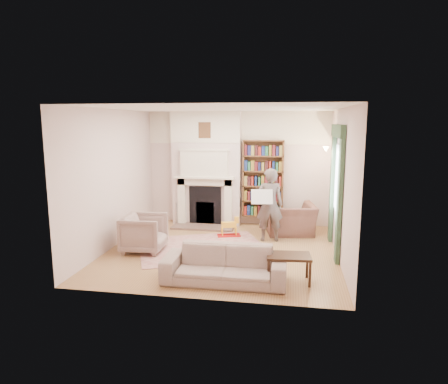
% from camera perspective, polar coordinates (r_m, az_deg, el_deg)
% --- Properties ---
extents(floor, '(4.50, 4.50, 0.00)m').
position_cam_1_polar(floor, '(8.11, -0.30, -8.34)').
color(floor, olive).
rests_on(floor, ground).
extents(ceiling, '(4.50, 4.50, 0.00)m').
position_cam_1_polar(ceiling, '(7.69, -0.32, 11.86)').
color(ceiling, white).
rests_on(ceiling, wall_back).
extents(wall_back, '(4.50, 0.00, 4.50)m').
position_cam_1_polar(wall_back, '(9.98, 1.93, 3.39)').
color(wall_back, silver).
rests_on(wall_back, floor).
extents(wall_front, '(4.50, 0.00, 4.50)m').
position_cam_1_polar(wall_front, '(5.61, -4.30, -1.88)').
color(wall_front, silver).
rests_on(wall_front, floor).
extents(wall_left, '(0.00, 4.50, 4.50)m').
position_cam_1_polar(wall_left, '(8.46, -15.50, 1.82)').
color(wall_left, silver).
rests_on(wall_left, floor).
extents(wall_right, '(0.00, 4.50, 4.50)m').
position_cam_1_polar(wall_right, '(7.72, 16.38, 1.02)').
color(wall_right, silver).
rests_on(wall_right, floor).
extents(fireplace, '(1.70, 0.58, 2.80)m').
position_cam_1_polar(fireplace, '(9.92, -2.53, 3.26)').
color(fireplace, silver).
rests_on(fireplace, floor).
extents(bookcase, '(1.00, 0.24, 1.85)m').
position_cam_1_polar(bookcase, '(9.82, 5.59, 1.91)').
color(bookcase, brown).
rests_on(bookcase, floor).
extents(window, '(0.02, 0.90, 1.30)m').
position_cam_1_polar(window, '(8.10, 15.97, 1.81)').
color(window, silver).
rests_on(window, wall_right).
extents(curtain_left, '(0.07, 0.32, 2.40)m').
position_cam_1_polar(curtain_left, '(7.45, 16.18, -0.85)').
color(curtain_left, '#2C452C').
rests_on(curtain_left, floor).
extents(curtain_right, '(0.07, 0.32, 2.40)m').
position_cam_1_polar(curtain_right, '(8.82, 15.19, 0.85)').
color(curtain_right, '#2C452C').
rests_on(curtain_right, floor).
extents(pelmet, '(0.09, 1.70, 0.24)m').
position_cam_1_polar(pelmet, '(8.02, 15.97, 8.41)').
color(pelmet, '#2C452C').
rests_on(pelmet, wall_right).
extents(wall_sconce, '(0.20, 0.24, 0.24)m').
position_cam_1_polar(wall_sconce, '(9.12, 14.09, 5.62)').
color(wall_sconce, gold).
rests_on(wall_sconce, wall_right).
extents(rug, '(3.08, 2.78, 0.01)m').
position_cam_1_polar(rug, '(8.27, -3.11, -7.93)').
color(rug, '#C8AD97').
rests_on(rug, floor).
extents(armchair_reading, '(1.24, 1.13, 0.70)m').
position_cam_1_polar(armchair_reading, '(9.28, 9.46, -3.84)').
color(armchair_reading, '#472626').
rests_on(armchair_reading, floor).
extents(armchair_left, '(0.85, 0.82, 0.74)m').
position_cam_1_polar(armchair_left, '(8.12, -11.33, -5.78)').
color(armchair_left, '#B0A391').
rests_on(armchair_left, floor).
extents(sofa, '(1.98, 0.79, 0.58)m').
position_cam_1_polar(sofa, '(6.51, 0.07, -10.34)').
color(sofa, '#B7AE97').
rests_on(sofa, floor).
extents(man_reading, '(0.63, 0.47, 1.59)m').
position_cam_1_polar(man_reading, '(8.61, 6.52, -1.84)').
color(man_reading, '#4F443F').
rests_on(man_reading, floor).
extents(newspaper, '(0.46, 0.20, 0.30)m').
position_cam_1_polar(newspaper, '(8.38, 5.44, -0.68)').
color(newspaper, silver).
rests_on(newspaper, man_reading).
extents(coffee_table, '(0.73, 0.50, 0.45)m').
position_cam_1_polar(coffee_table, '(6.62, 9.18, -10.70)').
color(coffee_table, black).
rests_on(coffee_table, floor).
extents(paraffin_heater, '(0.32, 0.32, 0.55)m').
position_cam_1_polar(paraffin_heater, '(10.12, -6.19, -3.04)').
color(paraffin_heater, '#B5B7BD').
rests_on(paraffin_heater, floor).
extents(rocking_horse, '(0.55, 0.34, 0.45)m').
position_cam_1_polar(rocking_horse, '(8.97, 0.70, -5.01)').
color(rocking_horse, yellow).
rests_on(rocking_horse, rug).
extents(board_game, '(0.48, 0.48, 0.03)m').
position_cam_1_polar(board_game, '(8.01, -4.59, -8.39)').
color(board_game, '#D1D94C').
rests_on(board_game, rug).
extents(game_box_lid, '(0.34, 0.26, 0.05)m').
position_cam_1_polar(game_box_lid, '(8.32, -3.64, -7.61)').
color(game_box_lid, '#AC131B').
rests_on(game_box_lid, rug).
extents(comic_annuals, '(0.72, 0.42, 0.02)m').
position_cam_1_polar(comic_annuals, '(7.71, 0.83, -9.15)').
color(comic_annuals, red).
rests_on(comic_annuals, rug).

